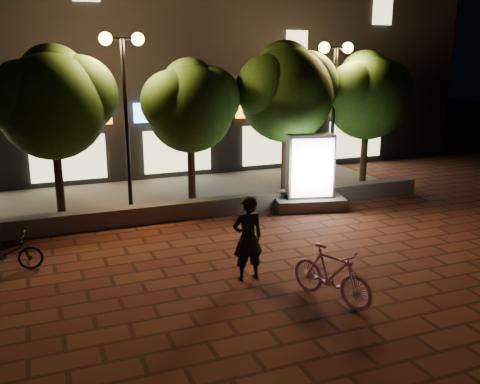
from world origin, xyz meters
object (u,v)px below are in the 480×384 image
tree_left (54,99)px  scooter_parked (4,254)px  scooter_pink (332,274)px  street_lamp_right (335,78)px  tree_mid (191,103)px  tree_far_right (368,93)px  street_lamp_left (124,77)px  rider (248,238)px  ad_kiosk (310,179)px  tree_right (287,89)px

tree_left → scooter_parked: 5.08m
scooter_pink → scooter_parked: 7.06m
street_lamp_right → tree_mid: bearing=177.0°
tree_far_right → street_lamp_left: size_ratio=0.92×
tree_far_right → tree_left: bearing=180.0°
tree_mid → scooter_parked: tree_mid is taller
tree_mid → rider: (-0.64, -6.16, -2.30)m
ad_kiosk → scooter_parked: bearing=-167.8°
street_lamp_right → scooter_pink: 9.29m
tree_right → scooter_pink: (-2.83, -7.69, -3.02)m
scooter_pink → rider: (-1.11, 1.52, 0.37)m
tree_mid → scooter_parked: bearing=-144.9°
rider → scooter_parked: rider is taller
tree_left → rider: (3.36, -6.16, -2.53)m
tree_left → scooter_pink: size_ratio=2.68×
ad_kiosk → tree_left: bearing=164.7°
tree_right → street_lamp_right: bearing=-9.1°
street_lamp_right → scooter_parked: (-10.39, -3.56, -3.47)m
tree_left → tree_right: bearing=0.0°
tree_right → street_lamp_right: size_ratio=1.02×
street_lamp_right → scooter_pink: size_ratio=2.73×
street_lamp_left → scooter_pink: 8.58m
tree_left → tree_far_right: (10.50, -0.00, -0.08)m
tree_left → rider: tree_left is taller
rider → scooter_pink: bearing=126.3°
rider → tree_right: bearing=-122.4°
tree_left → tree_right: size_ratio=0.97×
street_lamp_left → tree_right: bearing=2.8°
tree_far_right → rider: size_ratio=2.59×
tree_left → street_lamp_left: (1.95, -0.26, 0.58)m
street_lamp_left → street_lamp_right: street_lamp_left is taller
tree_mid → street_lamp_left: street_lamp_left is taller
tree_left → tree_mid: bearing=-0.0°
tree_far_right → ad_kiosk: 4.57m
tree_far_right → ad_kiosk: bearing=-149.5°
tree_mid → ad_kiosk: (3.17, -1.96, -2.28)m
street_lamp_left → scooter_parked: bearing=-133.6°
tree_left → scooter_pink: bearing=-59.8°
street_lamp_left → tree_far_right: bearing=1.8°
ad_kiosk → scooter_parked: ad_kiosk is taller
tree_left → tree_far_right: bearing=-0.0°
tree_far_right → scooter_parked: bearing=-162.3°
scooter_pink → tree_far_right: bearing=28.9°
rider → scooter_parked: 5.36m
street_lamp_left → street_lamp_right: bearing=0.0°
scooter_pink → tree_right: bearing=46.8°
tree_mid → street_lamp_left: size_ratio=0.87×
tree_far_right → street_lamp_left: (-8.55, -0.26, 0.66)m
scooter_parked → scooter_pink: bearing=-117.4°
tree_mid → ad_kiosk: size_ratio=1.93×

